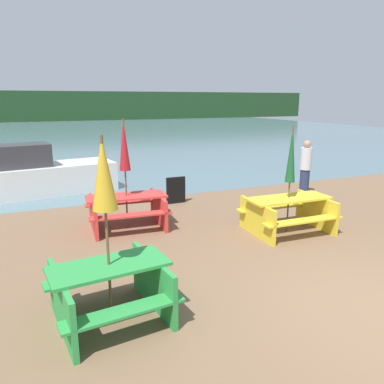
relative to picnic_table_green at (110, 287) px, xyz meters
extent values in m
plane|color=brown|center=(3.50, -1.30, -0.46)|extent=(60.00, 60.00, 0.00)
cube|color=slate|center=(3.50, 30.86, -0.46)|extent=(60.00, 50.00, 0.00)
cube|color=#1E3D1E|center=(3.50, 50.86, 1.54)|extent=(80.00, 1.60, 4.00)
cube|color=green|center=(0.00, 0.00, 0.31)|extent=(1.58, 0.86, 0.04)
cube|color=green|center=(0.06, -0.55, -0.06)|extent=(1.54, 0.44, 0.04)
cube|color=green|center=(-0.06, 0.55, -0.06)|extent=(1.54, 0.44, 0.04)
cube|color=green|center=(-0.61, -0.07, -0.09)|extent=(0.22, 1.38, 0.75)
cube|color=green|center=(0.61, 0.07, -0.09)|extent=(0.22, 1.38, 0.75)
cube|color=yellow|center=(4.31, 1.90, 0.30)|extent=(1.87, 0.76, 0.04)
cube|color=yellow|center=(4.30, 1.35, -0.05)|extent=(1.86, 0.34, 0.04)
cube|color=yellow|center=(4.33, 2.45, -0.05)|extent=(1.86, 0.34, 0.04)
cube|color=yellow|center=(3.53, 1.92, -0.09)|extent=(0.12, 1.38, 0.74)
cube|color=yellow|center=(5.10, 1.87, -0.09)|extent=(0.12, 1.38, 0.74)
cube|color=red|center=(1.10, 3.56, 0.28)|extent=(1.82, 0.82, 0.04)
cube|color=red|center=(1.06, 3.01, -0.01)|extent=(1.79, 0.40, 0.04)
cube|color=red|center=(1.14, 4.11, -0.01)|extent=(1.79, 0.40, 0.04)
cube|color=red|center=(0.36, 3.61, -0.10)|extent=(0.17, 1.38, 0.72)
cube|color=red|center=(1.85, 3.51, -0.10)|extent=(0.17, 1.38, 0.72)
cylinder|color=brown|center=(4.31, 1.90, 0.71)|extent=(0.04, 0.04, 2.34)
cone|color=#195128|center=(4.31, 1.90, 1.27)|extent=(0.21, 0.21, 1.21)
cylinder|color=brown|center=(0.00, 0.00, 0.77)|extent=(0.04, 0.04, 2.46)
cone|color=gold|center=(0.00, 0.00, 1.53)|extent=(0.32, 0.32, 0.92)
cylinder|color=brown|center=(1.10, 3.56, 0.77)|extent=(0.04, 0.04, 2.47)
cone|color=#A81923|center=(1.10, 3.56, 1.44)|extent=(0.25, 0.25, 1.13)
cube|color=silver|center=(-0.43, 7.81, -0.01)|extent=(4.36, 2.12, 0.89)
cube|color=#333338|center=(-1.18, 7.69, 0.77)|extent=(1.98, 1.32, 0.68)
cylinder|color=#283351|center=(6.86, 4.40, -0.07)|extent=(0.29, 0.29, 0.79)
cylinder|color=silver|center=(6.86, 4.40, 0.66)|extent=(0.34, 0.34, 0.67)
sphere|color=tan|center=(6.86, 4.40, 1.11)|extent=(0.22, 0.22, 0.22)
cube|color=black|center=(2.88, 5.07, -0.09)|extent=(0.55, 0.08, 0.75)
camera|label=1|loc=(-0.79, -4.53, 2.40)|focal=35.00mm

